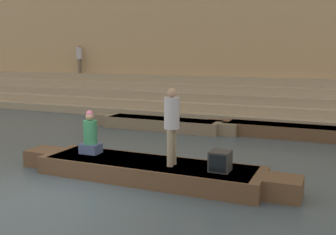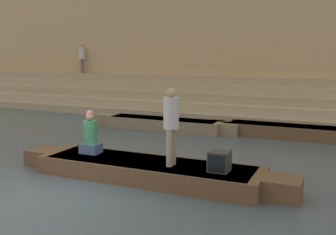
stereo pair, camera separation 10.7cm
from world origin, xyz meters
TOP-DOWN VIEW (x-y plane):
  - ground_plane at (0.00, 0.00)m, footprint 120.00×120.00m
  - ghat_steps at (0.00, 11.63)m, footprint 36.00×3.15m
  - back_wall at (0.00, 13.39)m, footprint 34.20×1.28m
  - rowboat_main at (1.45, 1.71)m, footprint 7.13×1.56m
  - person_standing at (2.09, 1.64)m, footprint 0.36×0.36m
  - person_rowing at (-0.29, 1.83)m, footprint 0.50×0.39m
  - tv_set at (3.25, 1.65)m, footprint 0.45×0.45m
  - moored_boat_shore at (3.97, 8.04)m, footprint 6.00×1.07m
  - moored_boat_distant at (-0.85, 7.57)m, footprint 6.16×1.07m
  - person_on_steps at (-8.27, 12.48)m, footprint 0.32×0.32m

SIDE VIEW (x-z plane):
  - ground_plane at x=0.00m, z-range 0.00..0.00m
  - rowboat_main at x=1.45m, z-range 0.02..0.45m
  - moored_boat_distant at x=-0.85m, z-range 0.01..0.47m
  - moored_boat_shore at x=3.97m, z-range 0.01..0.47m
  - tv_set at x=3.25m, z-range 0.44..0.89m
  - ghat_steps at x=0.00m, z-range -0.25..1.63m
  - person_rowing at x=-0.29m, z-range 0.33..1.46m
  - person_standing at x=2.09m, z-range 0.58..2.38m
  - person_on_steps at x=-8.27m, z-range 2.02..3.71m
  - back_wall at x=0.00m, z-range -0.03..8.62m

